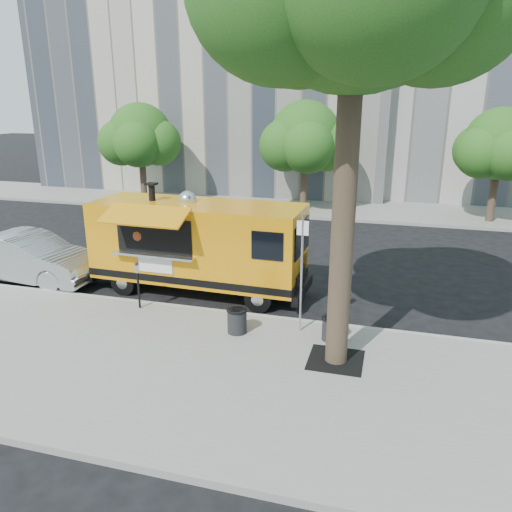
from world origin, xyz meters
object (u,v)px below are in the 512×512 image
Objects in this scene: sign_post at (302,266)px; trash_bin_right at (237,320)px; far_tree_a at (140,135)px; far_tree_b at (305,137)px; far_tree_c at (500,144)px; food_truck at (197,244)px; sedan at (29,258)px; trash_bin_left at (331,328)px; parking_meter at (138,280)px.

sign_post is 4.81× the size of trash_bin_right.
far_tree_a is at bearing 129.83° from sign_post.
far_tree_a is 0.97× the size of far_tree_b.
far_tree_a is 18.14m from sign_post.
food_truck is at bearing -130.30° from far_tree_c.
sign_post is 9.39m from sedan.
trash_bin_left is (-5.64, -14.23, -3.26)m from far_tree_c.
food_truck is at bearing -94.87° from far_tree_b.
far_tree_b is at bearing 100.15° from sign_post.
far_tree_b reaches higher than far_tree_c.
far_tree_a is 14.35m from food_truck.
sign_post is (2.55, -14.25, -1.98)m from far_tree_b.
far_tree_a is 1.03× the size of far_tree_c.
sedan is 8.21× the size of trash_bin_left.
parking_meter reaches higher than trash_bin_right.
sedan is at bearing -141.66° from far_tree_c.
sign_post reaches higher than trash_bin_right.
trash_bin_left is 0.94× the size of trash_bin_right.
trash_bin_left is (12.36, -14.13, -3.31)m from far_tree_a.
far_tree_a is 9.17× the size of trash_bin_left.
sedan is at bearing 169.56° from trash_bin_left.
far_tree_b is at bearing 178.09° from far_tree_c.
trash_bin_left is (10.01, -1.85, -0.33)m from sedan.
far_tree_b reaches higher than sign_post.
trash_bin_right is (-7.94, -14.46, -3.23)m from far_tree_c.
food_truck is at bearing 63.27° from parking_meter.
far_tree_c is at bearing -48.13° from sedan.
sign_post is 5.14× the size of trash_bin_left.
far_tree_b reaches higher than food_truck.
parking_meter reaches higher than trash_bin_left.
sign_post is 4.17m from food_truck.
trash_bin_right is (10.06, -14.36, -3.29)m from far_tree_a.
far_tree_a is 1.79× the size of sign_post.
trash_bin_right is at bearing -118.75° from far_tree_c.
trash_bin_left is at bearing 5.90° from trash_bin_right.
far_tree_c is at bearing 68.37° from trash_bin_left.
far_tree_b is 14.48m from parking_meter.
far_tree_c is 15.66m from food_truck.
food_truck is at bearing -55.81° from far_tree_a.
far_tree_c is at bearing -1.91° from far_tree_b.
parking_meter is (-11.00, -13.75, -2.74)m from far_tree_c.
trash_bin_right is at bearing -49.69° from food_truck.
trash_bin_right is (-1.49, -0.51, -1.37)m from sign_post.
sedan is (-15.65, -12.38, -2.93)m from far_tree_c.
far_tree_c is 20.17m from sedan.
far_tree_b is 8.81× the size of trash_bin_right.
parking_meter is (-4.55, 0.20, -0.87)m from sign_post.
sedan is at bearing 170.32° from sign_post.
parking_meter is 2.22m from food_truck.
food_truck is (0.97, 1.92, 0.56)m from parking_meter.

